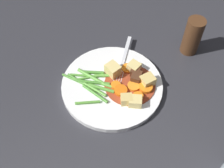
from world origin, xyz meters
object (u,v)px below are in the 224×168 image
object	(u,v)px
carrot_slice_4	(134,86)
potato_chunk_3	(113,70)
dinner_plate	(112,86)
carrot_slice_0	(116,86)
potato_chunk_4	(148,81)
carrot_slice_1	(146,88)
fork	(123,61)
potato_chunk_0	(134,67)
carrot_slice_2	(121,91)
potato_chunk_2	(126,99)
potato_chunk_1	(135,101)
meat_chunk_0	(135,72)
carrot_slice_3	(138,97)
pepper_mill	(192,36)
meat_chunk_1	(136,77)
carrot_slice_5	(127,68)

from	to	relation	value
carrot_slice_4	potato_chunk_3	bearing A→B (deg)	135.59
dinner_plate	carrot_slice_0	xyz separation A→B (m)	(0.01, -0.01, 0.01)
carrot_slice_4	potato_chunk_4	bearing A→B (deg)	11.09
carrot_slice_1	fork	size ratio (longest dim) A/B	0.20
potato_chunk_3	fork	size ratio (longest dim) A/B	0.21
dinner_plate	potato_chunk_0	world-z (taller)	potato_chunk_0
dinner_plate	carrot_slice_0	bearing A→B (deg)	-47.08
carrot_slice_2	potato_chunk_3	size ratio (longest dim) A/B	0.95
carrot_slice_1	potato_chunk_2	xyz separation A→B (m)	(-0.05, -0.03, 0.01)
potato_chunk_1	carrot_slice_1	bearing A→B (deg)	51.54
potato_chunk_3	meat_chunk_0	world-z (taller)	potato_chunk_3
carrot_slice_0	meat_chunk_0	bearing A→B (deg)	32.43
carrot_slice_4	carrot_slice_3	bearing A→B (deg)	-81.75
carrot_slice_2	meat_chunk_0	size ratio (longest dim) A/B	1.32
potato_chunk_2	potato_chunk_0	bearing A→B (deg)	71.95
pepper_mill	carrot_slice_3	bearing A→B (deg)	-136.79
carrot_slice_0	potato_chunk_1	xyz separation A→B (m)	(0.04, -0.06, 0.01)
carrot_slice_4	dinner_plate	bearing A→B (deg)	164.83
carrot_slice_0	carrot_slice_4	bearing A→B (deg)	-6.49
potato_chunk_2	meat_chunk_1	size ratio (longest dim) A/B	0.88
pepper_mill	potato_chunk_0	bearing A→B (deg)	-156.82
dinner_plate	carrot_slice_0	world-z (taller)	carrot_slice_0
fork	pepper_mill	xyz separation A→B (m)	(0.19, 0.04, 0.04)
potato_chunk_1	potato_chunk_2	world-z (taller)	same
potato_chunk_1	potato_chunk_3	distance (m)	0.11
dinner_plate	potato_chunk_1	distance (m)	0.08
potato_chunk_2	fork	bearing A→B (deg)	86.83
potato_chunk_0	pepper_mill	bearing A→B (deg)	23.18
potato_chunk_2	potato_chunk_1	bearing A→B (deg)	-19.31
potato_chunk_0	fork	size ratio (longest dim) A/B	0.17
potato_chunk_0	carrot_slice_5	bearing A→B (deg)	161.71
carrot_slice_3	carrot_slice_4	world-z (taller)	carrot_slice_3
meat_chunk_1	fork	size ratio (longest dim) A/B	0.18
meat_chunk_0	meat_chunk_1	distance (m)	0.02
carrot_slice_3	potato_chunk_4	world-z (taller)	potato_chunk_4
carrot_slice_3	meat_chunk_1	distance (m)	0.06
carrot_slice_3	pepper_mill	size ratio (longest dim) A/B	0.25
carrot_slice_3	potato_chunk_1	xyz separation A→B (m)	(-0.01, -0.02, 0.01)
carrot_slice_2	carrot_slice_0	bearing A→B (deg)	122.21
potato_chunk_4	fork	distance (m)	0.10
fork	meat_chunk_0	bearing A→B (deg)	-62.17
potato_chunk_4	potato_chunk_0	bearing A→B (deg)	121.48
carrot_slice_5	potato_chunk_3	world-z (taller)	potato_chunk_3
carrot_slice_0	carrot_slice_2	world-z (taller)	same
carrot_slice_2	carrot_slice_1	bearing A→B (deg)	2.75
carrot_slice_2	potato_chunk_1	world-z (taller)	potato_chunk_1
carrot_slice_5	carrot_slice_2	bearing A→B (deg)	-109.50
potato_chunk_0	meat_chunk_1	size ratio (longest dim) A/B	0.93
potato_chunk_4	fork	world-z (taller)	potato_chunk_4
potato_chunk_0	pepper_mill	world-z (taller)	pepper_mill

